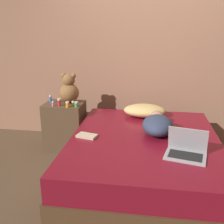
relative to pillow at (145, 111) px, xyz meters
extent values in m
plane|color=brown|center=(0.02, -0.67, -0.59)|extent=(12.00, 12.00, 0.00)
cube|color=#996B51|center=(0.02, 0.56, 0.71)|extent=(8.00, 0.06, 2.60)
cube|color=#4C331E|center=(0.02, -0.67, -0.45)|extent=(1.56, 1.91, 0.28)
cube|color=maroon|center=(0.02, -0.67, -0.20)|extent=(1.53, 1.87, 0.24)
cube|color=brown|center=(-1.07, -0.01, -0.27)|extent=(0.51, 0.41, 0.65)
ellipsoid|color=tan|center=(0.00, 0.00, 0.00)|extent=(0.54, 0.36, 0.16)
ellipsoid|color=#2D3851|center=(0.15, -0.58, 0.02)|extent=(0.33, 0.46, 0.20)
sphere|color=#A87556|center=(0.15, -0.28, 0.01)|extent=(0.17, 0.17, 0.17)
cylinder|color=#A87556|center=(0.30, -0.55, -0.05)|extent=(0.06, 0.21, 0.06)
cube|color=#9E9EA3|center=(0.39, -1.09, -0.07)|extent=(0.40, 0.32, 0.02)
cube|color=black|center=(0.39, -1.09, -0.06)|extent=(0.32, 0.23, 0.00)
cube|color=#9E9EA3|center=(0.41, -1.00, 0.05)|extent=(0.35, 0.14, 0.23)
cube|color=black|center=(0.41, -1.00, 0.05)|extent=(0.31, 0.12, 0.20)
sphere|color=brown|center=(-1.01, 0.05, 0.19)|extent=(0.26, 0.26, 0.26)
sphere|color=brown|center=(-1.01, 0.05, 0.36)|extent=(0.17, 0.17, 0.17)
sphere|color=brown|center=(-1.08, 0.05, 0.42)|extent=(0.07, 0.07, 0.07)
sphere|color=brown|center=(-0.94, 0.05, 0.42)|extent=(0.07, 0.07, 0.07)
cylinder|color=gold|center=(-0.91, -0.12, 0.08)|extent=(0.04, 0.04, 0.05)
cylinder|color=white|center=(-0.91, -0.12, 0.12)|extent=(0.03, 0.03, 0.01)
cylinder|color=#B72D2D|center=(-1.09, -0.14, 0.09)|extent=(0.04, 0.04, 0.08)
cylinder|color=white|center=(-1.09, -0.14, 0.14)|extent=(0.04, 0.04, 0.02)
cylinder|color=pink|center=(-1.17, -0.16, 0.08)|extent=(0.03, 0.03, 0.05)
cylinder|color=white|center=(-1.17, -0.16, 0.11)|extent=(0.03, 0.03, 0.01)
cylinder|color=#3D8E4C|center=(-0.86, -0.15, 0.08)|extent=(0.05, 0.05, 0.05)
cylinder|color=white|center=(-0.86, -0.15, 0.12)|extent=(0.05, 0.05, 0.01)
cylinder|color=#3866B2|center=(-1.25, -0.02, 0.10)|extent=(0.03, 0.03, 0.08)
cylinder|color=white|center=(-1.25, -0.02, 0.15)|extent=(0.03, 0.03, 0.02)
cylinder|color=orange|center=(-0.96, -0.18, 0.09)|extent=(0.05, 0.05, 0.06)
cylinder|color=white|center=(-0.96, -0.18, 0.12)|extent=(0.04, 0.04, 0.02)
cube|color=#C6B793|center=(-0.58, -0.77, -0.07)|extent=(0.23, 0.17, 0.02)
camera|label=1|loc=(0.05, -3.24, 1.00)|focal=42.00mm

